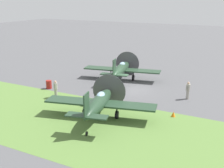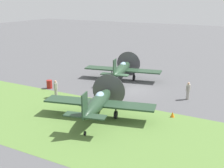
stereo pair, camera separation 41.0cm
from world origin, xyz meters
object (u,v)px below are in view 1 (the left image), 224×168
Objects in this scene: ground_crew_mechanic at (188,90)px; fuel_drum at (49,85)px; runway_marker_cone at (173,114)px; ground_crew_chief at (56,89)px; airplane_wingman at (99,103)px; airplane_lead at (121,69)px.

ground_crew_mechanic is 14.57m from fuel_drum.
ground_crew_mechanic is 5.01m from runway_marker_cone.
ground_crew_chief is at bearing 140.37° from ground_crew_mechanic.
ground_crew_mechanic reaches higher than fuel_drum.
runway_marker_cone is at bearing 17.52° from airplane_wingman.
runway_marker_cone is at bearing -154.77° from ground_crew_mechanic.
ground_crew_chief is 1.00× the size of ground_crew_mechanic.
fuel_drum is 14.25m from runway_marker_cone.
ground_crew_mechanic is at bearing -31.26° from airplane_lead.
fuel_drum reaches higher than runway_marker_cone.
ground_crew_mechanic is (11.55, 5.65, 0.00)m from ground_crew_chief.
ground_crew_mechanic is at bearing 90.93° from runway_marker_cone.
airplane_lead reaches higher than runway_marker_cone.
fuel_drum is at bearing 128.75° from ground_crew_mechanic.
airplane_wingman is at bearing -148.67° from runway_marker_cone.
airplane_lead reaches higher than ground_crew_chief.
ground_crew_chief is at bearing -38.29° from fuel_drum.
fuel_drum is at bearing 19.63° from ground_crew_chief.
airplane_lead is 5.35× the size of ground_crew_chief.
airplane_lead is at bearing -50.36° from ground_crew_chief.
runway_marker_cone is at bearing -118.69° from ground_crew_chief.
airplane_lead is 21.05× the size of runway_marker_cone.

